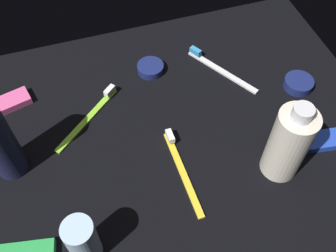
{
  "coord_description": "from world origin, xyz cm",
  "views": [
    {
      "loc": [
        -12.73,
        -39.9,
        61.42
      ],
      "look_at": [
        0.0,
        0.0,
        3.0
      ],
      "focal_mm": 41.48,
      "sensor_mm": 36.0,
      "label": 1
    }
  ],
  "objects": [
    {
      "name": "snack_bar_pink",
      "position": [
        -29.29,
        16.52,
        0.75
      ],
      "size": [
        11.06,
        6.4,
        1.5
      ],
      "primitive_type": "cube",
      "rotation": [
        0.0,
        0.0,
        0.25
      ],
      "color": "#E55999",
      "rests_on": "ground_plane"
    },
    {
      "name": "ground_plane",
      "position": [
        0.0,
        0.0,
        -0.6
      ],
      "size": [
        84.0,
        64.0,
        1.2
      ],
      "primitive_type": "cube",
      "color": "black"
    },
    {
      "name": "cream_tin_right",
      "position": [
        29.69,
        3.54,
        0.96
      ],
      "size": [
        6.02,
        6.02,
        1.92
      ],
      "primitive_type": "cylinder",
      "color": "navy",
      "rests_on": "ground_plane"
    },
    {
      "name": "snack_bar_blue",
      "position": [
        27.49,
        -10.53,
        0.75
      ],
      "size": [
        10.88,
        5.52,
        1.5
      ],
      "primitive_type": "cube",
      "rotation": [
        0.0,
        0.0,
        -0.15
      ],
      "color": "blue",
      "rests_on": "ground_plane"
    },
    {
      "name": "bodywash_bottle",
      "position": [
        16.88,
        -12.65,
        7.71
      ],
      "size": [
        6.58,
        6.58,
        17.05
      ],
      "color": "silver",
      "rests_on": "ground_plane"
    },
    {
      "name": "cream_tin_left",
      "position": [
        1.54,
        17.24,
        0.86
      ],
      "size": [
        5.71,
        5.71,
        1.72
      ],
      "primitive_type": "cylinder",
      "color": "navy",
      "rests_on": "ground_plane"
    },
    {
      "name": "toothbrush_lime",
      "position": [
        -13.17,
        8.99,
        0.61
      ],
      "size": [
        14.47,
        12.6,
        2.1
      ],
      "color": "#8CD133",
      "rests_on": "ground_plane"
    },
    {
      "name": "toothbrush_white",
      "position": [
        15.6,
        13.13,
        0.61
      ],
      "size": [
        10.26,
        16.07,
        2.1
      ],
      "color": "white",
      "rests_on": "ground_plane"
    },
    {
      "name": "deodorant_stick",
      "position": [
        -18.82,
        -17.41,
        4.93
      ],
      "size": [
        4.73,
        4.73,
        9.86
      ],
      "primitive_type": "cylinder",
      "color": "silver",
      "rests_on": "ground_plane"
    },
    {
      "name": "toothbrush_yellow",
      "position": [
        -0.04,
        -7.66,
        0.61
      ],
      "size": [
        1.64,
        18.02,
        2.1
      ],
      "color": "yellow",
      "rests_on": "ground_plane"
    }
  ]
}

